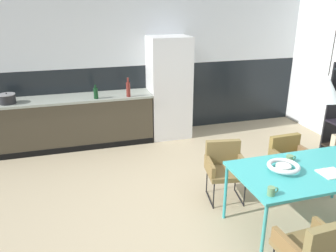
{
  "coord_description": "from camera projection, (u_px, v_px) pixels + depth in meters",
  "views": [
    {
      "loc": [
        -1.4,
        -3.07,
        2.46
      ],
      "look_at": [
        -0.25,
        0.84,
        0.94
      ],
      "focal_mm": 35.93,
      "sensor_mm": 36.0,
      "label": 1
    }
  ],
  "objects": [
    {
      "name": "ground_plane",
      "position": [
        208.0,
        222.0,
        3.99
      ],
      "size": [
        8.62,
        8.62,
        0.0
      ],
      "primitive_type": "plane",
      "color": "tan"
    },
    {
      "name": "back_wall_splashback_dark",
      "position": [
        147.0,
        99.0,
        6.6
      ],
      "size": [
        6.63,
        0.12,
        1.33
      ],
      "primitive_type": "cube",
      "color": "black",
      "rests_on": "ground"
    },
    {
      "name": "back_wall_panel_upper",
      "position": [
        145.0,
        28.0,
        6.13
      ],
      "size": [
        6.63,
        0.12,
        1.33
      ],
      "primitive_type": "cube",
      "color": "silver",
      "rests_on": "back_wall_splashback_dark"
    },
    {
      "name": "kitchen_counter",
      "position": [
        63.0,
        123.0,
        5.92
      ],
      "size": [
        3.15,
        0.63,
        0.9
      ],
      "color": "#41392B",
      "rests_on": "ground"
    },
    {
      "name": "refrigerator_column",
      "position": [
        169.0,
        88.0,
        6.27
      ],
      "size": [
        0.75,
        0.6,
        1.88
      ],
      "primitive_type": "cube",
      "color": "silver",
      "rests_on": "ground"
    },
    {
      "name": "dining_table",
      "position": [
        310.0,
        173.0,
        3.66
      ],
      "size": [
        1.66,
        0.9,
        0.75
      ],
      "color": "teal",
      "rests_on": "ground"
    },
    {
      "name": "armchair_far_side",
      "position": [
        225.0,
        163.0,
        4.36
      ],
      "size": [
        0.55,
        0.54,
        0.76
      ],
      "rotation": [
        0.0,
        0.0,
        2.97
      ],
      "color": "brown",
      "rests_on": "ground"
    },
    {
      "name": "armchair_corner_seat",
      "position": [
        289.0,
        156.0,
        4.59
      ],
      "size": [
        0.51,
        0.49,
        0.73
      ],
      "rotation": [
        0.0,
        0.0,
        3.18
      ],
      "color": "brown",
      "rests_on": "ground"
    },
    {
      "name": "armchair_near_window",
      "position": [
        317.0,
        248.0,
        2.82
      ],
      "size": [
        0.51,
        0.49,
        0.83
      ],
      "rotation": [
        0.0,
        0.0,
        0.05
      ],
      "color": "brown",
      "rests_on": "ground"
    },
    {
      "name": "fruit_bowl",
      "position": [
        283.0,
        167.0,
        3.6
      ],
      "size": [
        0.35,
        0.35,
        0.08
      ],
      "color": "silver",
      "rests_on": "dining_table"
    },
    {
      "name": "open_book",
      "position": [
        331.0,
        173.0,
        3.56
      ],
      "size": [
        0.24,
        0.22,
        0.02
      ],
      "color": "white",
      "rests_on": "dining_table"
    },
    {
      "name": "mug_glass_clear",
      "position": [
        272.0,
        191.0,
        3.15
      ],
      "size": [
        0.11,
        0.07,
        0.09
      ],
      "color": "#5B8456",
      "rests_on": "dining_table"
    },
    {
      "name": "mug_wide_latte",
      "position": [
        290.0,
        159.0,
        3.81
      ],
      "size": [
        0.12,
        0.08,
        0.08
      ],
      "color": "#5B8456",
      "rests_on": "dining_table"
    },
    {
      "name": "cooking_pot",
      "position": [
        7.0,
        99.0,
        5.44
      ],
      "size": [
        0.26,
        0.26,
        0.18
      ],
      "color": "black",
      "rests_on": "kitchen_counter"
    },
    {
      "name": "bottle_spice_small",
      "position": [
        128.0,
        89.0,
        5.81
      ],
      "size": [
        0.07,
        0.07,
        0.33
      ],
      "color": "maroon",
      "rests_on": "kitchen_counter"
    },
    {
      "name": "bottle_oil_tall",
      "position": [
        96.0,
        93.0,
        5.71
      ],
      "size": [
        0.08,
        0.08,
        0.24
      ],
      "color": "#0F3319",
      "rests_on": "kitchen_counter"
    },
    {
      "name": "pendant_lamp_over_table_near",
      "position": [
        326.0,
        88.0,
        3.3
      ],
      "size": [
        0.3,
        0.3,
        1.08
      ],
      "color": "black"
    }
  ]
}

